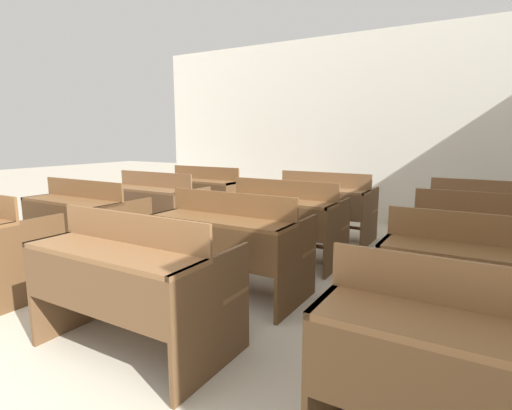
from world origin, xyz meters
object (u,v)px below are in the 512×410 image
at_px(bench_front_right, 484,372).
at_px(bench_third_left, 155,204).
at_px(bench_second_left, 84,219).
at_px(bench_third_right, 489,243).
at_px(bench_back_center, 323,204).
at_px(bench_third_center, 283,219).
at_px(bench_back_right, 490,219).
at_px(bench_second_center, 231,242).
at_px(bench_back_left, 205,194).
at_px(bench_second_right, 487,282).
at_px(bench_front_center, 132,279).

distance_m(bench_front_right, bench_third_left, 4.36).
xyz_separation_m(bench_second_left, bench_third_right, (3.79, 1.09, 0.00)).
bearing_deg(bench_third_right, bench_back_center, 150.14).
bearing_deg(bench_second_left, bench_third_center, 29.88).
relative_size(bench_third_right, bench_back_right, 1.00).
relative_size(bench_front_right, bench_second_center, 1.00).
distance_m(bench_front_right, bench_back_left, 4.99).
bearing_deg(bench_back_left, bench_third_center, -29.89).
xyz_separation_m(bench_second_center, bench_second_right, (1.88, 0.01, 0.00)).
relative_size(bench_front_right, bench_back_right, 1.00).
xyz_separation_m(bench_second_right, bench_third_center, (-1.92, 1.05, 0.00)).
bearing_deg(bench_front_center, bench_third_left, 131.63).
bearing_deg(bench_back_right, bench_second_left, -150.15).
xyz_separation_m(bench_front_center, bench_second_center, (0.03, 1.06, 0.00)).
distance_m(bench_front_center, bench_second_center, 1.06).
height_order(bench_second_right, bench_third_center, same).
bearing_deg(bench_third_left, bench_back_left, 90.63).
bearing_deg(bench_second_center, bench_back_center, 89.92).
bearing_deg(bench_second_left, bench_back_center, 48.70).
height_order(bench_front_center, bench_second_left, same).
relative_size(bench_front_center, bench_second_left, 1.00).
distance_m(bench_second_center, bench_third_right, 2.17).
bearing_deg(bench_front_center, bench_second_left, 150.84).
bearing_deg(bench_second_left, bench_third_right, 15.99).
height_order(bench_front_center, bench_third_center, same).
xyz_separation_m(bench_third_center, bench_back_right, (1.92, 1.10, 0.00)).
bearing_deg(bench_front_right, bench_back_left, 139.68).
height_order(bench_front_right, bench_back_left, same).
relative_size(bench_front_right, bench_back_center, 1.00).
relative_size(bench_front_right, bench_third_left, 1.00).
bearing_deg(bench_back_center, bench_second_left, -131.30).
xyz_separation_m(bench_front_center, bench_third_right, (1.92, 2.13, 0.00)).
xyz_separation_m(bench_third_left, bench_back_left, (-0.01, 1.09, 0.00)).
relative_size(bench_front_right, bench_third_center, 1.00).
height_order(bench_second_center, bench_second_right, same).
height_order(bench_second_left, bench_second_center, same).
xyz_separation_m(bench_second_center, bench_back_right, (1.88, 2.16, 0.00)).
height_order(bench_third_center, bench_third_right, same).
relative_size(bench_second_center, bench_back_left, 1.00).
distance_m(bench_third_left, bench_back_left, 1.09).
bearing_deg(bench_back_center, bench_front_center, -90.55).
bearing_deg(bench_third_center, bench_back_right, 29.82).
bearing_deg(bench_second_right, bench_back_left, 150.66).
bearing_deg(bench_second_center, bench_second_left, -179.58).
height_order(bench_second_left, bench_back_left, same).
height_order(bench_third_center, bench_back_left, same).
height_order(bench_back_center, bench_back_right, same).
bearing_deg(bench_third_left, bench_second_center, -28.95).
distance_m(bench_second_left, bench_second_right, 3.79).
xyz_separation_m(bench_second_left, bench_second_center, (1.90, 0.01, 0.00)).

